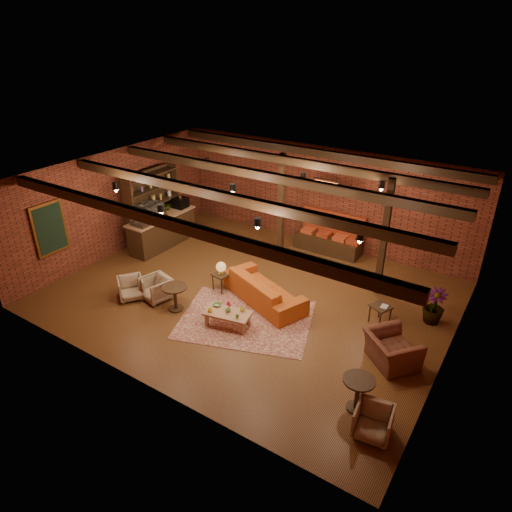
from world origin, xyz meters
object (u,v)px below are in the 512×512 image
Objects in this scene: side_table_lamp at (221,269)px; round_table_right at (358,389)px; round_table_left at (175,294)px; armchair_right at (392,345)px; armchair_b at (156,287)px; armchair_a at (131,287)px; armchair_far at (373,421)px; sofa at (264,289)px; coffee_table at (227,314)px; plant_tall at (441,273)px; side_table_book at (381,307)px.

side_table_lamp reaches higher than round_table_right.
armchair_right is at bearing 10.37° from round_table_left.
round_table_left is 0.94× the size of armchair_b.
armchair_a is 7.01m from armchair_far.
round_table_left is at bearing 64.57° from sofa.
side_table_lamp is 1.29× the size of round_table_left.
armchair_far reaches higher than coffee_table.
armchair_far is at bearing -42.10° from round_table_right.
armchair_right reaches higher than armchair_b.
armchair_b is (0.61, 0.32, 0.03)m from armchair_a.
sofa is 2.08× the size of coffee_table.
round_table_right is at bearing -57.51° from armchair_a.
round_table_left is at bearing 161.27° from armchair_far.
side_table_lamp is 1.20× the size of round_table_right.
armchair_a is 6.51m from round_table_right.
round_table_left reaches higher than armchair_a.
plant_tall is at bearing 82.72° from round_table_right.
side_table_book is (3.02, 2.12, 0.10)m from coffee_table.
armchair_a is at bearing -137.45° from armchair_b.
sofa is 3.63m from armchair_right.
plant_tall is at bearing -138.67° from sofa.
plant_tall reaches higher than armchair_b.
armchair_right is at bearing -43.37° from armchair_a.
armchair_b is 7.06m from plant_tall.
armchair_far is (4.08, -1.24, -0.02)m from coffee_table.
side_table_lamp reaches higher than armchair_a.
plant_tall is (5.60, 2.98, 0.93)m from round_table_left.
round_table_left reaches higher than armchair_far.
sofa is at bearing 7.88° from side_table_lamp.
armchair_b is (-2.42, -1.48, -0.01)m from sofa.
round_table_left is 5.71m from armchair_far.
armchair_a is 1.14× the size of side_table_book.
side_table_lamp is at bearing -162.91° from plant_tall.
plant_tall reaches higher than sofa.
armchair_far is at bearing -72.45° from side_table_book.
plant_tall is at bearing 39.37° from armchair_b.
round_table_right is at bearing -7.51° from round_table_left.
armchair_a is at bearing 50.07° from armchair_right.
armchair_right is 2.25m from plant_tall.
sofa is 4.13m from round_table_right.
round_table_left is 0.76m from armchair_b.
sofa reaches higher than round_table_left.
armchair_b reaches higher than round_table_left.
plant_tall is (4.08, 2.84, 1.03)m from coffee_table.
armchair_far is 4.22m from plant_tall.
armchair_a is 0.92× the size of armchair_b.
coffee_table is 1.71× the size of armchair_b.
armchair_b is 6.46m from armchair_far.
armchair_right is (5.99, 0.87, 0.11)m from armchair_b.
side_table_book is 0.87× the size of armchair_far.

